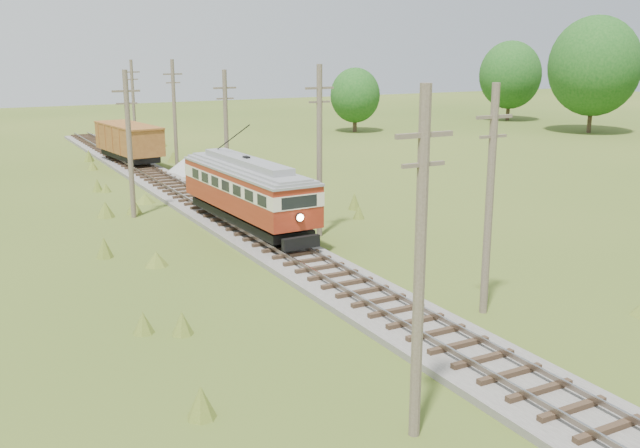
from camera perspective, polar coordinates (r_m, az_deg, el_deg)
railbed_main at (r=39.47m, az=-6.21°, el=-0.25°), size 3.60×96.00×0.57m
streetcar at (r=38.24m, az=-5.85°, el=2.90°), size 3.19×11.89×5.40m
gondola at (r=62.90m, az=-15.04°, el=6.47°), size 3.94×9.24×2.98m
gravel_pile at (r=57.94m, az=-10.59°, el=4.53°), size 3.46×3.67×1.26m
utility_pole_r_2 at (r=26.80m, az=13.41°, el=1.99°), size 1.60×0.30×8.60m
utility_pole_r_3 at (r=37.27m, az=-0.04°, el=5.95°), size 1.60×0.30×9.00m
utility_pole_r_4 at (r=49.00m, az=-7.52°, el=7.38°), size 1.60×0.30×8.40m
utility_pole_r_5 at (r=61.36m, az=-11.56°, el=8.75°), size 1.60×0.30×8.90m
utility_pole_r_6 at (r=73.82m, az=-14.70°, el=9.33°), size 1.60×0.30×8.70m
utility_pole_l_a at (r=17.62m, az=7.98°, el=-3.23°), size 1.60×0.30×9.00m
utility_pole_l_b at (r=43.00m, az=-15.01°, el=6.27°), size 1.60×0.30×8.60m
tree_right_4 at (r=90.59m, az=21.11°, el=11.70°), size 10.50×10.50×13.53m
tree_right_5 at (r=103.21m, az=14.97°, el=11.44°), size 8.40×8.40×10.82m
tree_mid_b at (r=85.99m, az=2.83°, el=10.24°), size 5.88×5.88×7.57m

